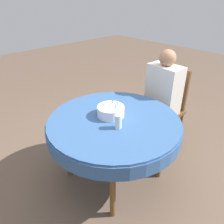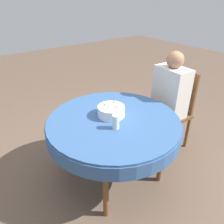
{
  "view_description": "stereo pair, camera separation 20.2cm",
  "coord_description": "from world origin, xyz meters",
  "px_view_note": "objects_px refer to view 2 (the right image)",
  "views": [
    {
      "loc": [
        1.25,
        -1.21,
        1.76
      ],
      "look_at": [
        -0.03,
        0.01,
        0.77
      ],
      "focal_mm": 35.0,
      "sensor_mm": 36.0,
      "label": 1
    },
    {
      "loc": [
        1.38,
        -1.05,
        1.76
      ],
      "look_at": [
        -0.03,
        0.01,
        0.77
      ],
      "focal_mm": 35.0,
      "sensor_mm": 36.0,
      "label": 2
    }
  ],
  "objects_px": {
    "person": "(169,94)",
    "chair": "(173,107)",
    "drinking_glass": "(116,122)",
    "birthday_cake": "(111,111)"
  },
  "relations": [
    {
      "from": "person",
      "to": "drinking_glass",
      "type": "distance_m",
      "value": 0.94
    },
    {
      "from": "chair",
      "to": "birthday_cake",
      "type": "distance_m",
      "value": 0.95
    },
    {
      "from": "chair",
      "to": "drinking_glass",
      "type": "distance_m",
      "value": 1.07
    },
    {
      "from": "chair",
      "to": "person",
      "type": "relative_size",
      "value": 0.8
    },
    {
      "from": "person",
      "to": "chair",
      "type": "bearing_deg",
      "value": 90.0
    },
    {
      "from": "person",
      "to": "birthday_cake",
      "type": "xyz_separation_m",
      "value": [
        -0.02,
        -0.82,
        0.04
      ]
    },
    {
      "from": "chair",
      "to": "birthday_cake",
      "type": "height_order",
      "value": "chair"
    },
    {
      "from": "chair",
      "to": "drinking_glass",
      "type": "height_order",
      "value": "chair"
    },
    {
      "from": "birthday_cake",
      "to": "drinking_glass",
      "type": "height_order",
      "value": "birthday_cake"
    },
    {
      "from": "chair",
      "to": "birthday_cake",
      "type": "xyz_separation_m",
      "value": [
        -0.02,
        -0.92,
        0.24
      ]
    }
  ]
}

